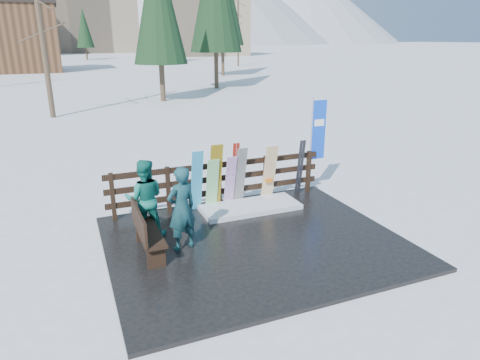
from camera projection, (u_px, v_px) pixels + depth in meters
name	position (u px, v px, depth m)	size (l,w,h in m)	color
ground	(255.00, 243.00, 9.05)	(700.00, 700.00, 0.00)	white
deck	(255.00, 242.00, 9.04)	(6.00, 5.00, 0.08)	black
fence	(219.00, 180.00, 10.75)	(5.60, 0.10, 1.15)	black
snow_patch	(250.00, 207.00, 10.63)	(2.45, 1.00, 0.12)	white
bench	(145.00, 230.00, 8.29)	(0.41, 1.50, 0.97)	black
snowboard_0	(197.00, 181.00, 10.28)	(0.27, 0.03, 1.60)	#30A4DA
snowboard_1	(212.00, 184.00, 10.46)	(0.29, 0.03, 1.34)	white
snowboard_2	(216.00, 177.00, 10.44)	(0.30, 0.03, 1.70)	yellow
snowboard_3	(230.00, 181.00, 10.63)	(0.25, 0.03, 1.37)	white
snowboard_4	(240.00, 176.00, 10.70)	(0.25, 0.03, 1.56)	black
snowboard_5	(269.00, 173.00, 10.99)	(0.33, 0.03, 1.53)	silver
ski_pair_a	(235.00, 174.00, 10.70)	(0.16, 0.23, 1.63)	maroon
ski_pair_b	(300.00, 168.00, 11.39)	(0.17, 0.22, 1.54)	black
rental_flag	(317.00, 134.00, 11.51)	(0.45, 0.04, 2.60)	silver
person_front	(182.00, 209.00, 8.40)	(0.63, 0.41, 1.73)	#1D5D53
person_back	(145.00, 199.00, 8.97)	(0.83, 0.64, 1.70)	#136B5E
resort_buildings	(71.00, 14.00, 107.57)	(73.00, 87.60, 22.60)	tan
trees	(125.00, 24.00, 50.08)	(42.02, 68.79, 13.30)	#382B1E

